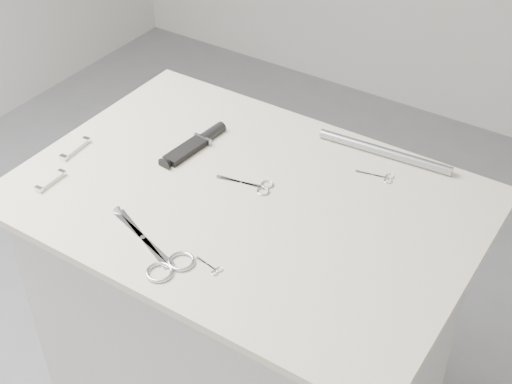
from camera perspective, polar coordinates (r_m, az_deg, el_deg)
The scene contains 10 objects.
plinth at distance 1.89m, azimuth -0.69°, elevation -11.49°, with size 0.90×0.60×0.90m, color silver.
display_board at distance 1.56m, azimuth -0.82°, elevation -0.58°, with size 1.00×0.70×0.02m, color beige.
large_shears at distance 1.42m, azimuth -7.66°, elevation -5.11°, with size 0.24×0.14×0.01m.
embroidery_scissors_a at distance 1.58m, azimuth -0.08°, elevation 0.51°, with size 0.13×0.06×0.00m.
embroidery_scissors_b at distance 1.63m, azimuth 9.91°, elevation 1.22°, with size 0.09×0.04×0.00m.
tiny_scissors at distance 1.39m, azimuth -3.58°, elevation -6.04°, with size 0.06×0.03×0.00m.
sheathed_knife at distance 1.71m, azimuth -4.67°, elevation 3.94°, with size 0.05×0.19×0.02m.
pocket_knife_a at distance 1.74m, azimuth -14.26°, elevation 3.39°, with size 0.03×0.10×0.01m.
pocket_knife_b at distance 1.65m, azimuth -16.10°, elevation 0.86°, with size 0.02×0.08×0.01m.
metal_rail at distance 1.70m, azimuth 10.23°, elevation 3.19°, with size 0.02×0.02×0.33m, color #97999F.
Camera 1 is at (0.68, -1.00, 1.89)m, focal length 50.00 mm.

